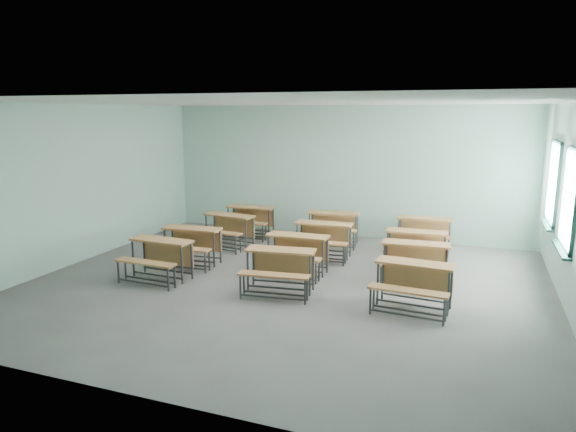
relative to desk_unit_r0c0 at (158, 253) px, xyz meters
name	(u,v)px	position (x,y,z in m)	size (l,w,h in m)	color
room	(291,197)	(2.38, 0.57, 1.10)	(9.04, 8.04, 3.24)	slate
desk_unit_r0c0	(158,253)	(0.00, 0.00, 0.00)	(1.22, 0.86, 0.74)	#9E6839
desk_unit_r0c1	(279,265)	(2.33, 0.12, 0.00)	(1.27, 0.94, 0.74)	#9E6839
desk_unit_r0c2	(413,279)	(4.56, 0.13, 0.00)	(1.24, 0.88, 0.74)	#9E6839
desk_unit_r1c0	(190,240)	(0.04, 1.04, 0.00)	(1.24, 0.87, 0.74)	#9E6839
desk_unit_r1c1	(296,248)	(2.25, 1.21, 0.00)	(1.19, 0.80, 0.74)	#9E6839
desk_unit_r1c2	(415,257)	(4.44, 1.38, 0.00)	(1.23, 0.86, 0.74)	#9E6839
desk_unit_r2c0	(227,226)	(0.11, 2.53, 0.00)	(1.28, 0.94, 0.74)	#9E6839
desk_unit_r2c1	(323,235)	(2.41, 2.43, 0.00)	(1.22, 0.86, 0.74)	#9E6839
desk_unit_r2c2	(416,244)	(4.34, 2.33, 0.00)	(1.22, 0.85, 0.74)	#9E6839
desk_unit_r3c0	(249,217)	(0.15, 3.64, 0.00)	(1.21, 0.83, 0.74)	#9E6839
desk_unit_r3c1	(333,223)	(2.31, 3.60, 0.00)	(1.27, 0.93, 0.74)	#9E6839
desk_unit_r3c2	(424,229)	(4.35, 3.73, 0.00)	(1.21, 0.83, 0.74)	#9E6839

